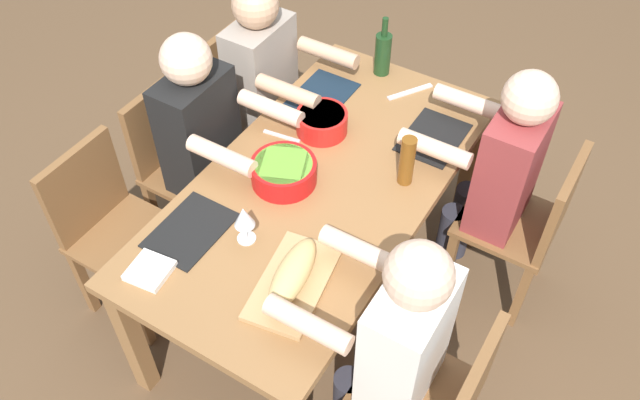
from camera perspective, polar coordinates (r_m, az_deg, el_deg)
ground_plane at (r=3.19m, az=0.00°, el=-7.71°), size 8.00×8.00×0.00m
dining_table at (r=2.68m, az=0.00°, el=0.32°), size 1.71×0.87×0.74m
chair_near_left at (r=3.41m, az=-6.85°, el=8.19°), size 0.40×0.40×0.85m
diner_near_left at (r=3.18m, az=-4.49°, el=10.15°), size 0.41×0.53×1.20m
chair_far_left at (r=2.95m, az=17.63°, el=-1.83°), size 0.40×0.40×0.85m
diner_far_left at (r=2.82m, az=15.16°, el=2.48°), size 0.41×0.53×1.20m
chair_near_right at (r=2.94m, az=-17.69°, el=-2.04°), size 0.40×0.40×0.85m
chair_far_right at (r=2.40m, az=10.07°, el=-16.58°), size 0.40×0.40×0.85m
diner_far_right at (r=2.23m, az=6.44°, el=-12.10°), size 0.41×0.53×1.20m
chair_near_center at (r=3.15m, az=-11.89°, el=3.47°), size 0.40×0.40×0.85m
diner_near_center at (r=2.90m, az=-9.77°, el=5.26°), size 0.41×0.53×1.20m
serving_bowl_fruit at (r=2.80m, az=0.16°, el=6.87°), size 0.22×0.22×0.10m
serving_bowl_salad at (r=2.58m, az=-3.17°, el=2.54°), size 0.26×0.26×0.10m
cutting_board at (r=2.29m, az=-2.34°, el=-7.20°), size 0.43×0.28×0.02m
bread_loaf at (r=2.24m, az=-2.39°, el=-6.38°), size 0.33×0.16×0.09m
wine_bottle at (r=3.12m, az=5.47°, el=12.59°), size 0.08×0.08×0.29m
beer_bottle at (r=2.56m, az=7.56°, el=3.38°), size 0.06×0.06×0.22m
wine_glass at (r=2.35m, az=-6.61°, el=-1.57°), size 0.08×0.08×0.17m
placemat_near_left at (r=3.02m, az=0.18°, el=9.10°), size 0.32×0.23×0.01m
placemat_far_left at (r=2.84m, az=9.80°, el=5.38°), size 0.32×0.23×0.01m
placemat_near_right at (r=2.49m, az=-11.17°, el=-2.57°), size 0.32×0.23×0.01m
fork_near_center at (r=2.81m, az=-3.35°, el=5.55°), size 0.04×0.17×0.01m
carving_knife at (r=3.07m, az=7.81°, el=9.29°), size 0.21×0.14×0.01m
napkin_stack at (r=2.39m, az=-14.55°, el=-5.94°), size 0.16×0.16×0.02m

